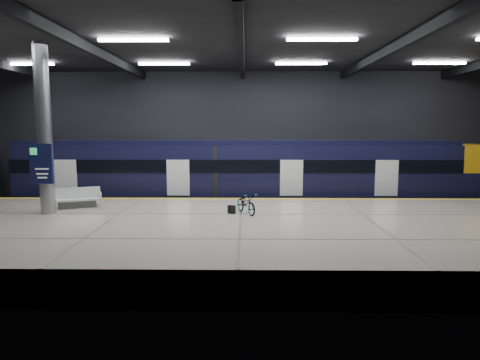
{
  "coord_description": "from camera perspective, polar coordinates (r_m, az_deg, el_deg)",
  "views": [
    {
      "loc": [
        0.21,
        -18.34,
        4.64
      ],
      "look_at": [
        -0.08,
        1.5,
        2.2
      ],
      "focal_mm": 32.0,
      "sensor_mm": 36.0,
      "label": 1
    }
  ],
  "objects": [
    {
      "name": "ground",
      "position": [
        18.92,
        0.17,
        -7.19
      ],
      "size": [
        30.0,
        30.0,
        0.0
      ],
      "primitive_type": "plane",
      "color": "black",
      "rests_on": "ground"
    },
    {
      "name": "room_shell",
      "position": [
        18.38,
        0.17,
        10.38
      ],
      "size": [
        30.1,
        16.1,
        8.05
      ],
      "color": "black",
      "rests_on": "ground"
    },
    {
      "name": "platform",
      "position": [
        16.36,
        0.07,
        -7.47
      ],
      "size": [
        30.0,
        11.0,
        1.1
      ],
      "primitive_type": "cube",
      "color": "beige",
      "rests_on": "ground"
    },
    {
      "name": "safety_strip",
      "position": [
        21.39,
        0.26,
        -2.5
      ],
      "size": [
        30.0,
        0.4,
        0.01
      ],
      "primitive_type": "cube",
      "color": "gold",
      "rests_on": "platform"
    },
    {
      "name": "rails",
      "position": [
        24.27,
        0.32,
        -3.82
      ],
      "size": [
        30.0,
        1.52,
        0.16
      ],
      "color": "gray",
      "rests_on": "ground"
    },
    {
      "name": "train",
      "position": [
        24.01,
        3.67,
        0.83
      ],
      "size": [
        29.4,
        2.84,
        3.79
      ],
      "color": "black",
      "rests_on": "ground"
    },
    {
      "name": "bench",
      "position": [
        20.38,
        -20.89,
        -2.56
      ],
      "size": [
        2.2,
        1.56,
        0.9
      ],
      "rotation": [
        0.0,
        0.0,
        0.39
      ],
      "color": "#595B60",
      "rests_on": "platform"
    },
    {
      "name": "bicycle",
      "position": [
        17.66,
        0.83,
        -3.14
      ],
      "size": [
        1.21,
        1.72,
        0.86
      ],
      "primitive_type": "imported",
      "rotation": [
        0.0,
        0.0,
        0.44
      ],
      "color": "#99999E",
      "rests_on": "platform"
    },
    {
      "name": "pannier_bag",
      "position": [
        17.72,
        -1.12,
        -3.94
      ],
      "size": [
        0.35,
        0.28,
        0.35
      ],
      "primitive_type": "cube",
      "rotation": [
        0.0,
        0.0,
        -0.39
      ],
      "color": "black",
      "rests_on": "platform"
    },
    {
      "name": "info_column",
      "position": [
        19.16,
        -24.68,
        5.84
      ],
      "size": [
        0.9,
        0.78,
        6.9
      ],
      "color": "#9EA0A5",
      "rests_on": "platform"
    }
  ]
}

